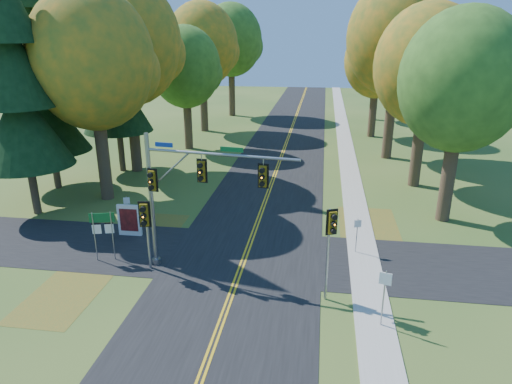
# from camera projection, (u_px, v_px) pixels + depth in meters

# --- Properties ---
(ground) EXTENTS (160.00, 160.00, 0.00)m
(ground) POSITION_uv_depth(u_px,v_px,m) (239.00, 274.00, 22.33)
(ground) COLOR #2A4C1A
(ground) RESTS_ON ground
(road_main) EXTENTS (8.00, 160.00, 0.02)m
(road_main) POSITION_uv_depth(u_px,v_px,m) (239.00, 274.00, 22.33)
(road_main) COLOR black
(road_main) RESTS_ON ground
(road_cross) EXTENTS (60.00, 6.00, 0.02)m
(road_cross) POSITION_uv_depth(u_px,v_px,m) (245.00, 256.00, 24.20)
(road_cross) COLOR black
(road_cross) RESTS_ON ground
(centerline_left) EXTENTS (0.10, 160.00, 0.01)m
(centerline_left) POSITION_uv_depth(u_px,v_px,m) (237.00, 274.00, 22.34)
(centerline_left) COLOR gold
(centerline_left) RESTS_ON road_main
(centerline_right) EXTENTS (0.10, 160.00, 0.01)m
(centerline_right) POSITION_uv_depth(u_px,v_px,m) (241.00, 274.00, 22.31)
(centerline_right) COLOR gold
(centerline_right) RESTS_ON road_main
(sidewalk_east) EXTENTS (1.60, 160.00, 0.06)m
(sidewalk_east) POSITION_uv_depth(u_px,v_px,m) (368.00, 284.00, 21.47)
(sidewalk_east) COLOR #9E998E
(sidewalk_east) RESTS_ON ground
(leaf_patch_w_near) EXTENTS (4.00, 6.00, 0.00)m
(leaf_patch_w_near) POSITION_uv_depth(u_px,v_px,m) (143.00, 233.00, 26.95)
(leaf_patch_w_near) COLOR brown
(leaf_patch_w_near) RESTS_ON ground
(leaf_patch_e) EXTENTS (3.50, 8.00, 0.00)m
(leaf_patch_e) POSITION_uv_depth(u_px,v_px,m) (370.00, 232.00, 27.00)
(leaf_patch_e) COLOR brown
(leaf_patch_e) RESTS_ON ground
(leaf_patch_w_far) EXTENTS (3.00, 5.00, 0.00)m
(leaf_patch_w_far) POSITION_uv_depth(u_px,v_px,m) (63.00, 295.00, 20.56)
(leaf_patch_w_far) COLOR brown
(leaf_patch_w_far) RESTS_ON ground
(tree_w_a) EXTENTS (8.00, 8.00, 14.15)m
(tree_w_a) POSITION_uv_depth(u_px,v_px,m) (94.00, 60.00, 29.45)
(tree_w_a) COLOR #38281C
(tree_w_a) RESTS_ON ground
(tree_e_a) EXTENTS (7.20, 7.20, 12.73)m
(tree_e_a) POSITION_uv_depth(u_px,v_px,m) (463.00, 82.00, 26.09)
(tree_e_a) COLOR #38281C
(tree_e_a) RESTS_ON ground
(tree_w_b) EXTENTS (8.60, 8.60, 15.38)m
(tree_w_b) POSITION_uv_depth(u_px,v_px,m) (127.00, 43.00, 35.68)
(tree_w_b) COLOR #38281C
(tree_w_b) RESTS_ON ground
(tree_e_b) EXTENTS (7.60, 7.60, 13.33)m
(tree_e_b) POSITION_uv_depth(u_px,v_px,m) (428.00, 66.00, 32.40)
(tree_e_b) COLOR #38281C
(tree_e_b) RESTS_ON ground
(tree_w_c) EXTENTS (6.80, 6.80, 11.91)m
(tree_w_c) POSITION_uv_depth(u_px,v_px,m) (186.00, 68.00, 43.82)
(tree_w_c) COLOR #38281C
(tree_w_c) RESTS_ON ground
(tree_e_c) EXTENTS (8.80, 8.80, 15.79)m
(tree_e_c) POSITION_uv_depth(u_px,v_px,m) (398.00, 38.00, 39.53)
(tree_e_c) COLOR #38281C
(tree_e_c) RESTS_ON ground
(tree_w_d) EXTENTS (8.20, 8.20, 14.56)m
(tree_w_d) POSITION_uv_depth(u_px,v_px,m) (202.00, 45.00, 51.42)
(tree_w_d) COLOR #38281C
(tree_w_d) RESTS_ON ground
(tree_e_d) EXTENTS (7.00, 7.00, 12.32)m
(tree_e_d) POSITION_uv_depth(u_px,v_px,m) (378.00, 61.00, 48.99)
(tree_e_d) COLOR #38281C
(tree_e_d) RESTS_ON ground
(tree_w_e) EXTENTS (8.40, 8.40, 14.97)m
(tree_w_e) POSITION_uv_depth(u_px,v_px,m) (232.00, 41.00, 61.33)
(tree_w_e) COLOR #38281C
(tree_w_e) RESTS_ON ground
(tree_e_e) EXTENTS (7.80, 7.80, 13.74)m
(tree_e_e) POSITION_uv_depth(u_px,v_px,m) (379.00, 48.00, 58.49)
(tree_e_e) COLOR #38281C
(tree_e_e) RESTS_ON ground
(pine_a) EXTENTS (5.60, 5.60, 19.48)m
(pine_a) POSITION_uv_depth(u_px,v_px,m) (13.00, 68.00, 26.86)
(pine_a) COLOR #38281C
(pine_a) RESTS_ON ground
(pine_b) EXTENTS (5.60, 5.60, 17.31)m
(pine_b) POSITION_uv_depth(u_px,v_px,m) (42.00, 78.00, 32.07)
(pine_b) COLOR #38281C
(pine_b) RESTS_ON ground
(pine_c) EXTENTS (5.60, 5.60, 20.56)m
(pine_c) POSITION_uv_depth(u_px,v_px,m) (111.00, 52.00, 35.81)
(pine_c) COLOR #38281C
(pine_c) RESTS_ON ground
(traffic_mast) EXTENTS (7.45, 1.24, 6.80)m
(traffic_mast) POSITION_uv_depth(u_px,v_px,m) (185.00, 186.00, 21.42)
(traffic_mast) COLOR gray
(traffic_mast) RESTS_ON ground
(east_signal_pole) EXTENTS (0.48, 0.58, 4.39)m
(east_signal_pole) POSITION_uv_depth(u_px,v_px,m) (331.00, 232.00, 19.02)
(east_signal_pole) COLOR #9C9EA5
(east_signal_pole) RESTS_ON ground
(ped_signal_pole) EXTENTS (0.58, 0.67, 3.68)m
(ped_signal_pole) POSITION_uv_depth(u_px,v_px,m) (145.00, 220.00, 21.82)
(ped_signal_pole) COLOR #9899A0
(ped_signal_pole) RESTS_ON ground
(route_sign_cluster) EXTENTS (1.22, 0.36, 2.68)m
(route_sign_cluster) POSITION_uv_depth(u_px,v_px,m) (103.00, 226.00, 23.16)
(route_sign_cluster) COLOR gray
(route_sign_cluster) RESTS_ON ground
(info_kiosk) EXTENTS (1.36, 0.22, 1.88)m
(info_kiosk) POSITION_uv_depth(u_px,v_px,m) (129.00, 220.00, 26.33)
(info_kiosk) COLOR silver
(info_kiosk) RESTS_ON ground
(reg_sign_e_north) EXTENTS (0.37, 0.12, 1.98)m
(reg_sign_e_north) POSITION_uv_depth(u_px,v_px,m) (357.00, 230.00, 24.06)
(reg_sign_e_north) COLOR gray
(reg_sign_e_north) RESTS_ON ground
(reg_sign_e_south) EXTENTS (0.47, 0.16, 2.52)m
(reg_sign_e_south) POSITION_uv_depth(u_px,v_px,m) (384.00, 289.00, 17.86)
(reg_sign_e_south) COLOR gray
(reg_sign_e_south) RESTS_ON ground
(reg_sign_w) EXTENTS (0.36, 0.15, 1.95)m
(reg_sign_w) POSITION_uv_depth(u_px,v_px,m) (127.00, 206.00, 27.40)
(reg_sign_w) COLOR gray
(reg_sign_w) RESTS_ON ground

